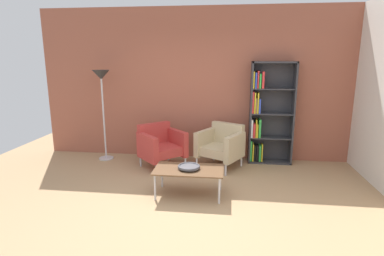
# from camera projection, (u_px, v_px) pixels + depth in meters

# --- Properties ---
(ground_plane) EXTENTS (8.32, 8.32, 0.00)m
(ground_plane) POSITION_uv_depth(u_px,v_px,m) (185.00, 214.00, 3.99)
(ground_plane) COLOR tan
(brick_back_panel) EXTENTS (6.40, 0.12, 2.90)m
(brick_back_panel) POSITION_uv_depth(u_px,v_px,m) (203.00, 85.00, 6.04)
(brick_back_panel) COLOR #9E5642
(brick_back_panel) RESTS_ON ground_plane
(bookshelf_tall) EXTENTS (0.80, 0.30, 1.90)m
(bookshelf_tall) POSITION_uv_depth(u_px,v_px,m) (267.00, 115.00, 5.81)
(bookshelf_tall) COLOR #333338
(bookshelf_tall) RESTS_ON ground_plane
(coffee_table_low) EXTENTS (1.00, 0.56, 0.40)m
(coffee_table_low) POSITION_uv_depth(u_px,v_px,m) (189.00, 171.00, 4.48)
(coffee_table_low) COLOR brown
(coffee_table_low) RESTS_ON ground_plane
(decorative_bowl) EXTENTS (0.32, 0.32, 0.05)m
(decorative_bowl) POSITION_uv_depth(u_px,v_px,m) (189.00, 167.00, 4.47)
(decorative_bowl) COLOR #4C4C51
(decorative_bowl) RESTS_ON coffee_table_low
(armchair_near_window) EXTENTS (0.95, 0.95, 0.78)m
(armchair_near_window) POSITION_uv_depth(u_px,v_px,m) (161.00, 145.00, 5.65)
(armchair_near_window) COLOR #B73833
(armchair_near_window) RESTS_ON ground_plane
(armchair_by_bookshelf) EXTENTS (0.93, 0.91, 0.78)m
(armchair_by_bookshelf) POSITION_uv_depth(u_px,v_px,m) (221.00, 145.00, 5.66)
(armchair_by_bookshelf) COLOR #C6B289
(armchair_by_bookshelf) RESTS_ON ground_plane
(floor_lamp_torchiere) EXTENTS (0.32, 0.32, 1.74)m
(floor_lamp_torchiere) POSITION_uv_depth(u_px,v_px,m) (102.00, 86.00, 5.86)
(floor_lamp_torchiere) COLOR silver
(floor_lamp_torchiere) RESTS_ON ground_plane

